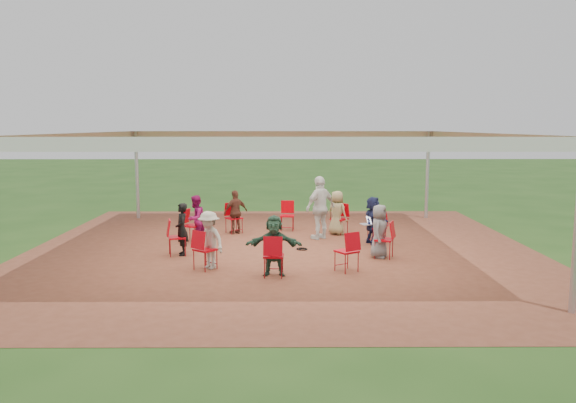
{
  "coord_description": "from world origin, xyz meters",
  "views": [
    {
      "loc": [
        0.08,
        -14.24,
        3.18
      ],
      "look_at": [
        0.17,
        0.3,
        1.21
      ],
      "focal_mm": 35.0,
      "sensor_mm": 36.0,
      "label": 1
    }
  ],
  "objects_px": {
    "chair_0": "(377,228)",
    "chair_3": "(234,218)",
    "chair_2": "(287,216)",
    "chair_7": "(274,256)",
    "chair_8": "(347,252)",
    "person_seated_3": "(196,219)",
    "person_seated_5": "(209,240)",
    "person_seated_6": "(274,245)",
    "person_seated_2": "(236,212)",
    "standing_person": "(320,208)",
    "person_seated_1": "(337,213)",
    "chair_1": "(339,219)",
    "chair_6": "(205,250)",
    "person_seated_7": "(379,231)",
    "person_seated_4": "(182,229)",
    "laptop": "(367,222)",
    "chair_4": "(192,226)",
    "cable_coil": "(302,249)",
    "chair_5": "(177,238)",
    "person_seated_0": "(373,220)",
    "chair_9": "(384,240)"
  },
  "relations": [
    {
      "from": "chair_1",
      "to": "chair_6",
      "type": "bearing_deg",
      "value": 90.0
    },
    {
      "from": "person_seated_2",
      "to": "person_seated_6",
      "type": "distance_m",
      "value": 4.83
    },
    {
      "from": "chair_3",
      "to": "chair_6",
      "type": "bearing_deg",
      "value": 54.0
    },
    {
      "from": "chair_6",
      "to": "standing_person",
      "type": "relative_size",
      "value": 0.5
    },
    {
      "from": "person_seated_2",
      "to": "standing_person",
      "type": "xyz_separation_m",
      "value": [
        2.45,
        -0.79,
        0.24
      ]
    },
    {
      "from": "chair_2",
      "to": "cable_coil",
      "type": "relative_size",
      "value": 2.7
    },
    {
      "from": "chair_7",
      "to": "standing_person",
      "type": "xyz_separation_m",
      "value": [
        1.24,
        4.01,
        0.45
      ]
    },
    {
      "from": "chair_1",
      "to": "chair_9",
      "type": "relative_size",
      "value": 1.0
    },
    {
      "from": "chair_3",
      "to": "person_seated_5",
      "type": "height_order",
      "value": "person_seated_5"
    },
    {
      "from": "person_seated_0",
      "to": "person_seated_4",
      "type": "distance_m",
      "value": 5.08
    },
    {
      "from": "person_seated_1",
      "to": "person_seated_7",
      "type": "bearing_deg",
      "value": 144.0
    },
    {
      "from": "cable_coil",
      "to": "laptop",
      "type": "distance_m",
      "value": 1.97
    },
    {
      "from": "chair_8",
      "to": "person_seated_7",
      "type": "relative_size",
      "value": 0.69
    },
    {
      "from": "standing_person",
      "to": "laptop",
      "type": "height_order",
      "value": "standing_person"
    },
    {
      "from": "chair_0",
      "to": "chair_8",
      "type": "bearing_deg",
      "value": 144.0
    },
    {
      "from": "chair_2",
      "to": "chair_7",
      "type": "height_order",
      "value": "same"
    },
    {
      "from": "person_seated_6",
      "to": "cable_coil",
      "type": "height_order",
      "value": "person_seated_6"
    },
    {
      "from": "chair_1",
      "to": "person_seated_7",
      "type": "distance_m",
      "value": 3.06
    },
    {
      "from": "person_seated_7",
      "to": "person_seated_4",
      "type": "bearing_deg",
      "value": 108.0
    },
    {
      "from": "chair_0",
      "to": "chair_2",
      "type": "height_order",
      "value": "same"
    },
    {
      "from": "person_seated_1",
      "to": "chair_7",
      "type": "bearing_deg",
      "value": 108.43
    },
    {
      "from": "chair_2",
      "to": "person_seated_1",
      "type": "relative_size",
      "value": 0.69
    },
    {
      "from": "chair_0",
      "to": "chair_8",
      "type": "relative_size",
      "value": 1.0
    },
    {
      "from": "chair_8",
      "to": "person_seated_0",
      "type": "distance_m",
      "value": 3.06
    },
    {
      "from": "person_seated_1",
      "to": "standing_person",
      "type": "distance_m",
      "value": 0.84
    },
    {
      "from": "chair_0",
      "to": "person_seated_1",
      "type": "height_order",
      "value": "person_seated_1"
    },
    {
      "from": "chair_9",
      "to": "person_seated_0",
      "type": "height_order",
      "value": "person_seated_0"
    },
    {
      "from": "chair_1",
      "to": "chair_2",
      "type": "distance_m",
      "value": 1.64
    },
    {
      "from": "chair_7",
      "to": "person_seated_1",
      "type": "height_order",
      "value": "person_seated_1"
    },
    {
      "from": "person_seated_0",
      "to": "chair_6",
      "type": "bearing_deg",
      "value": 108.43
    },
    {
      "from": "chair_0",
      "to": "person_seated_6",
      "type": "height_order",
      "value": "person_seated_6"
    },
    {
      "from": "chair_5",
      "to": "chair_1",
      "type": "bearing_deg",
      "value": 108.0
    },
    {
      "from": "chair_4",
      "to": "standing_person",
      "type": "xyz_separation_m",
      "value": [
        3.56,
        0.38,
        0.45
      ]
    },
    {
      "from": "chair_3",
      "to": "standing_person",
      "type": "height_order",
      "value": "standing_person"
    },
    {
      "from": "person_seated_2",
      "to": "cable_coil",
      "type": "xyz_separation_m",
      "value": [
        1.9,
        -2.19,
        -0.63
      ]
    },
    {
      "from": "person_seated_4",
      "to": "standing_person",
      "type": "xyz_separation_m",
      "value": [
        3.54,
        1.99,
        0.24
      ]
    },
    {
      "from": "chair_5",
      "to": "person_seated_5",
      "type": "xyz_separation_m",
      "value": [
        0.96,
        -1.29,
        0.2
      ]
    },
    {
      "from": "chair_2",
      "to": "person_seated_7",
      "type": "xyz_separation_m",
      "value": [
        2.21,
        -3.58,
        0.2
      ]
    },
    {
      "from": "chair_3",
      "to": "person_seated_5",
      "type": "xyz_separation_m",
      "value": [
        -0.18,
        -4.2,
        0.2
      ]
    },
    {
      "from": "person_seated_7",
      "to": "laptop",
      "type": "height_order",
      "value": "person_seated_7"
    },
    {
      "from": "chair_0",
      "to": "person_seated_5",
      "type": "relative_size",
      "value": 0.69
    },
    {
      "from": "chair_8",
      "to": "person_seated_5",
      "type": "xyz_separation_m",
      "value": [
        -3.04,
        0.28,
        0.2
      ]
    },
    {
      "from": "chair_5",
      "to": "person_seated_4",
      "type": "bearing_deg",
      "value": 90.0
    },
    {
      "from": "chair_3",
      "to": "person_seated_3",
      "type": "xyz_separation_m",
      "value": [
        -0.93,
        -1.31,
        0.2
      ]
    },
    {
      "from": "chair_1",
      "to": "person_seated_2",
      "type": "height_order",
      "value": "person_seated_2"
    },
    {
      "from": "chair_6",
      "to": "chair_5",
      "type": "bearing_deg",
      "value": 162.0
    },
    {
      "from": "person_seated_5",
      "to": "standing_person",
      "type": "distance_m",
      "value": 4.28
    },
    {
      "from": "chair_0",
      "to": "chair_3",
      "type": "bearing_deg",
      "value": 54.0
    },
    {
      "from": "chair_0",
      "to": "chair_1",
      "type": "bearing_deg",
      "value": 18.0
    },
    {
      "from": "chair_7",
      "to": "person_seated_6",
      "type": "height_order",
      "value": "person_seated_6"
    }
  ]
}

